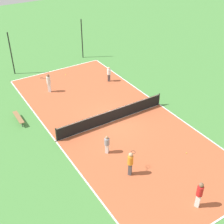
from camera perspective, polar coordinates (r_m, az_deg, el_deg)
name	(u,v)px	position (r m, az deg, el deg)	size (l,w,h in m)	color
ground_plane	(112,121)	(24.82, 0.00, -1.74)	(80.00, 80.00, 0.00)	#47843D
court_surface	(112,121)	(24.82, 0.00, -1.72)	(9.75, 22.16, 0.02)	#B75633
tennis_net	(112,115)	(24.49, 0.00, -0.61)	(9.55, 0.10, 1.12)	black
bench	(18,117)	(25.67, -16.74, -0.97)	(0.36, 1.95, 0.45)	olive
player_coach_red	(199,193)	(18.39, 15.70, -14.09)	(0.48, 0.48, 1.83)	white
player_near_white	(109,73)	(30.32, -0.56, 7.08)	(0.49, 0.49, 1.48)	#4C4C51
player_far_white	(49,82)	(28.92, -11.53, 5.45)	(0.94, 0.84, 1.79)	white
player_center_orange	(130,162)	(19.62, 3.38, -9.13)	(0.93, 0.85, 1.75)	#4C4C51
player_baseline_gray	(107,144)	(21.32, -0.94, -5.78)	(0.51, 0.51, 1.42)	white
tennis_ball_far_baseline	(66,74)	(32.25, -8.49, 6.80)	(0.07, 0.07, 0.07)	#CCE033
tennis_ball_midcourt	(186,153)	(22.32, 13.46, -7.30)	(0.07, 0.07, 0.07)	#CCE033
fence_post_back_left	(11,54)	(32.85, -17.95, 10.11)	(0.12, 0.12, 4.36)	black
fence_post_back_right	(82,39)	(35.34, -5.50, 13.17)	(0.12, 0.12, 4.36)	black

